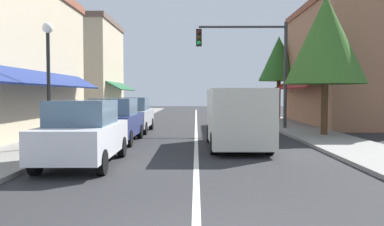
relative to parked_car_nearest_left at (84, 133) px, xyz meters
name	(u,v)px	position (x,y,z in m)	size (l,w,h in m)	color
ground_plane	(196,127)	(3.06, 12.05, -0.88)	(80.00, 80.00, 0.00)	#28282B
sidewalk_left	(102,126)	(-2.44, 12.05, -0.82)	(2.60, 56.00, 0.12)	gray
sidewalk_right	(291,127)	(8.56, 12.05, -0.82)	(2.60, 56.00, 0.12)	gray
lane_center_stripe	(196,127)	(3.06, 12.05, -0.88)	(0.14, 52.00, 0.01)	silver
storefront_right_block	(344,65)	(12.31, 14.05, 2.89)	(6.21, 10.20, 7.54)	#9E6B4C
storefront_far_left	(86,69)	(-6.14, 22.05, 3.11)	(6.13, 8.20, 7.97)	#BCAD8E
parked_car_nearest_left	(84,133)	(0.00, 0.00, 0.00)	(1.82, 4.12, 1.77)	silver
parked_car_second_left	(115,121)	(-0.18, 5.00, 0.00)	(1.79, 4.10, 1.77)	navy
parked_car_third_left	(133,115)	(-0.18, 9.28, 0.00)	(1.78, 4.10, 1.77)	#B7BABF
van_in_lane	(236,116)	(4.51, 3.50, 0.27)	(2.03, 5.19, 2.12)	beige
traffic_signal_mast_arm	(255,57)	(6.20, 10.52, 3.06)	(4.90, 0.50, 5.78)	#333333
street_lamp_left_near	(48,64)	(-1.91, 2.58, 2.08)	(0.36, 0.36, 4.33)	black
tree_right_near	(326,40)	(8.82, 7.00, 3.46)	(3.57, 3.57, 6.31)	#4C331E
tree_right_far	(279,59)	(9.24, 18.79, 3.68)	(3.02, 3.02, 6.25)	#4C331E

